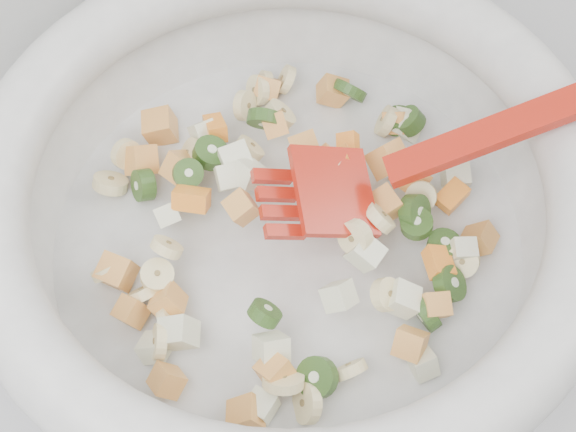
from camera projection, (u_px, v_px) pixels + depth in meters
name	position (u px, v px, depth m)	size (l,w,h in m)	color
mixing_bowl	(289.00, 203.00, 0.61)	(0.50, 0.44, 0.16)	silver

